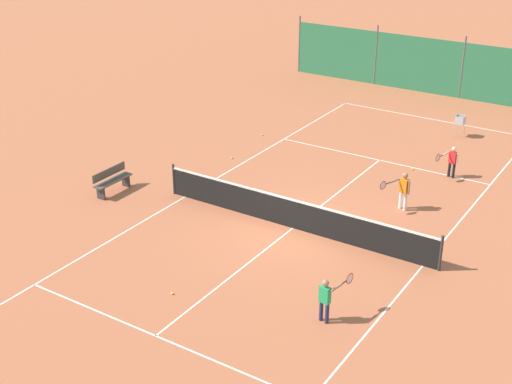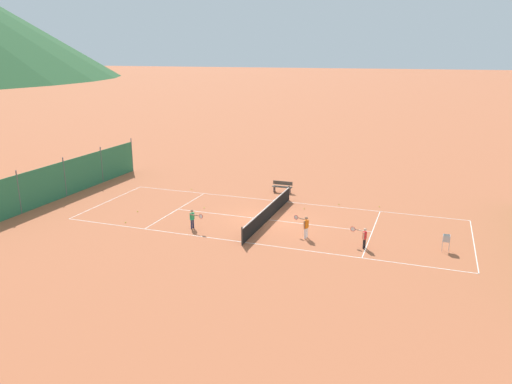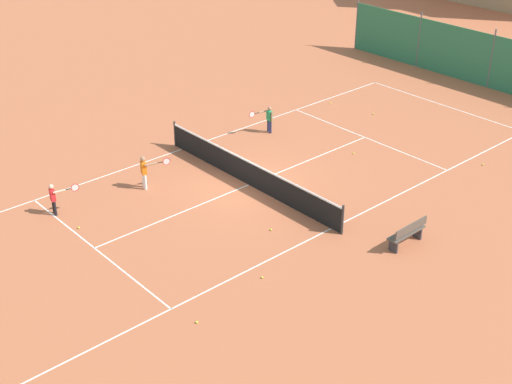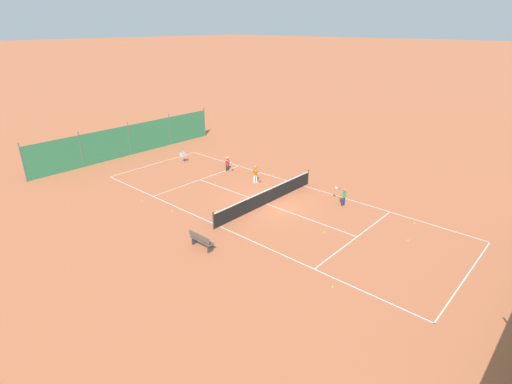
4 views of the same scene
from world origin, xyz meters
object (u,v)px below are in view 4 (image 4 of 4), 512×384
object	(u,v)px
player_far_service	(256,173)
tennis_ball_by_net_left	(216,211)
tennis_net	(267,197)
player_near_baseline	(343,195)
tennis_ball_service_box	(332,287)
tennis_ball_alley_left	(414,223)
tennis_ball_mid_court	(408,240)
tennis_ball_by_net_right	(216,175)
ball_hopper	(183,155)
tennis_ball_alley_right	(142,201)
courtside_bench	(201,240)
player_near_service	(228,163)
tennis_ball_far_corner	(324,232)
tennis_ball_near_corner	(172,211)

from	to	relation	value
player_far_service	tennis_ball_by_net_left	xyz separation A→B (m)	(5.14, 1.39, -0.70)
tennis_net	player_near_baseline	bearing A→B (deg)	129.31
tennis_net	tennis_ball_service_box	size ratio (longest dim) A/B	139.09
tennis_ball_alley_left	player_far_service	bearing A→B (deg)	-83.34
tennis_ball_alley_left	tennis_ball_mid_court	bearing A→B (deg)	13.53
tennis_ball_by_net_right	ball_hopper	xyz separation A→B (m)	(-0.28, -4.23, 0.62)
tennis_net	tennis_ball_alley_right	distance (m)	8.04
tennis_ball_alley_right	tennis_ball_by_net_right	world-z (taller)	same
tennis_ball_alley_left	tennis_net	bearing A→B (deg)	-66.32
tennis_net	tennis_ball_by_net_right	distance (m)	6.35
tennis_ball_by_net_left	tennis_ball_service_box	xyz separation A→B (m)	(1.87, 9.34, 0.00)
player_far_service	tennis_ball_alley_left	world-z (taller)	player_far_service
player_far_service	ball_hopper	distance (m)	7.49
tennis_ball_mid_court	tennis_ball_alley_right	size ratio (longest dim) A/B	1.00
tennis_ball_service_box	courtside_bench	xyz separation A→B (m)	(1.59, -6.76, 0.42)
player_near_service	ball_hopper	xyz separation A→B (m)	(1.07, -4.15, -0.01)
player_far_service	tennis_ball_service_box	distance (m)	12.84
tennis_ball_alley_left	tennis_ball_by_net_left	bearing A→B (deg)	-56.33
tennis_ball_mid_court	tennis_ball_by_net_left	distance (m)	11.04
tennis_ball_mid_court	tennis_ball_by_net_right	world-z (taller)	same
tennis_ball_service_box	tennis_ball_alley_left	size ratio (longest dim) A/B	1.00
tennis_ball_alley_left	ball_hopper	distance (m)	18.61
tennis_ball_mid_court	tennis_ball_service_box	bearing A→B (deg)	-7.61
player_near_baseline	tennis_ball_far_corner	bearing A→B (deg)	16.08
player_near_service	ball_hopper	bearing A→B (deg)	-75.55
tennis_ball_near_corner	tennis_ball_by_net_left	bearing A→B (deg)	132.04
tennis_ball_alley_right	ball_hopper	xyz separation A→B (m)	(-6.70, -4.17, 0.62)
tennis_ball_alley_right	courtside_bench	bearing A→B (deg)	79.93
tennis_ball_mid_court	tennis_ball_alley_left	size ratio (longest dim) A/B	1.00
tennis_ball_alley_right	courtside_bench	size ratio (longest dim) A/B	0.04
tennis_ball_service_box	ball_hopper	distance (m)	19.30
tennis_net	ball_hopper	size ratio (longest dim) A/B	10.31
courtside_bench	tennis_ball_service_box	bearing A→B (deg)	103.26
player_near_baseline	tennis_ball_by_net_right	distance (m)	10.07
tennis_net	tennis_ball_by_net_left	world-z (taller)	tennis_net
tennis_net	tennis_ball_alley_right	world-z (taller)	tennis_net
player_near_baseline	tennis_ball_alley_left	world-z (taller)	player_near_baseline
player_near_service	courtside_bench	xyz separation A→B (m)	(9.06, 7.28, -0.21)
tennis_ball_alley_right	tennis_ball_by_net_left	xyz separation A→B (m)	(-2.17, 4.68, 0.00)
player_near_service	tennis_ball_alley_left	distance (m)	14.39
player_far_service	tennis_ball_mid_court	xyz separation A→B (m)	(0.85, 11.55, -0.70)
courtside_bench	tennis_ball_mid_court	bearing A→B (deg)	135.65
tennis_ball_service_box	tennis_ball_far_corner	bearing A→B (deg)	-143.30
player_far_service	tennis_ball_alley_right	size ratio (longest dim) A/B	19.14
tennis_ball_by_net_right	ball_hopper	distance (m)	4.28
tennis_ball_by_net_left	ball_hopper	bearing A→B (deg)	-117.09
tennis_net	tennis_ball_mid_court	world-z (taller)	tennis_net
tennis_ball_near_corner	courtside_bench	xyz separation A→B (m)	(1.66, 4.59, 0.42)
tennis_net	tennis_ball_near_corner	xyz separation A→B (m)	(4.68, -3.56, -0.47)
tennis_ball_alley_right	courtside_bench	world-z (taller)	courtside_bench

